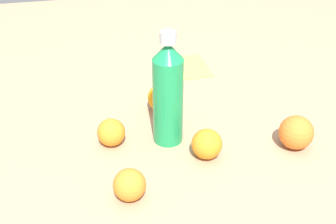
% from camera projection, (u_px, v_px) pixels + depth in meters
% --- Properties ---
extents(ground_plane, '(2.40, 2.40, 0.00)m').
position_uv_depth(ground_plane, '(186.00, 142.00, 1.06)').
color(ground_plane, '#9E7F60').
extents(water_bottle, '(0.07, 0.07, 0.28)m').
position_uv_depth(water_bottle, '(168.00, 93.00, 1.01)').
color(water_bottle, '#198C4C').
rests_on(water_bottle, ground_plane).
extents(orange_0, '(0.08, 0.08, 0.08)m').
position_uv_depth(orange_0, '(162.00, 98.00, 1.17)').
color(orange_0, orange).
rests_on(orange_0, ground_plane).
extents(orange_1, '(0.07, 0.07, 0.07)m').
position_uv_depth(orange_1, '(207.00, 144.00, 1.00)').
color(orange_1, orange).
rests_on(orange_1, ground_plane).
extents(orange_2, '(0.08, 0.08, 0.08)m').
position_uv_depth(orange_2, '(296.00, 132.00, 1.03)').
color(orange_2, orange).
rests_on(orange_2, ground_plane).
extents(orange_3, '(0.07, 0.07, 0.07)m').
position_uv_depth(orange_3, '(130.00, 185.00, 0.88)').
color(orange_3, orange).
rests_on(orange_3, ground_plane).
extents(orange_4, '(0.07, 0.07, 0.07)m').
position_uv_depth(orange_4, '(111.00, 132.00, 1.04)').
color(orange_4, orange).
rests_on(orange_4, ground_plane).
extents(folded_napkin, '(0.15, 0.17, 0.01)m').
position_uv_depth(folded_napkin, '(185.00, 67.00, 1.41)').
color(folded_napkin, '#E5B24C').
rests_on(folded_napkin, ground_plane).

